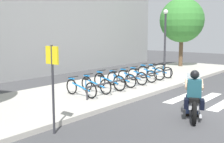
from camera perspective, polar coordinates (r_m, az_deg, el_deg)
name	(u,v)px	position (r m, az deg, el deg)	size (l,w,h in m)	color
ground_plane	(211,112)	(9.92, 18.81, -7.47)	(48.00, 48.00, 0.00)	#424244
sidewalk	(98,90)	(12.35, -2.71, -3.66)	(24.00, 4.40, 0.15)	#B7B2A8
crosswalk_stripe_3	(204,99)	(11.53, 17.64, -5.25)	(2.80, 0.40, 0.01)	white
crosswalk_stripe_4	(184,96)	(11.83, 14.02, -4.77)	(2.80, 0.40, 0.01)	white
motorcycle	(194,102)	(9.03, 15.74, -5.81)	(1.95, 1.04, 1.24)	black
rider	(194,91)	(8.88, 15.83, -3.62)	(0.76, 0.70, 1.45)	#1E4C59
bicycle_0	(81,88)	(10.82, -6.14, -3.19)	(0.48, 1.65, 0.72)	black
bicycle_1	(96,84)	(11.40, -3.21, -2.55)	(0.48, 1.63, 0.73)	black
bicycle_2	(109,81)	(12.00, -0.57, -1.89)	(0.48, 1.74, 0.79)	black
bicycle_3	(121,79)	(12.64, 1.80, -1.48)	(0.48, 1.63, 0.74)	black
bicycle_4	(132,77)	(13.30, 3.94, -1.03)	(0.48, 1.68, 0.73)	black
bicycle_5	(142,75)	(13.97, 5.88, -0.64)	(0.48, 1.68, 0.72)	black
bicycle_6	(151,72)	(14.65, 7.65, -0.16)	(0.48, 1.63, 0.78)	black
bicycle_7	(159,71)	(15.36, 9.24, 0.09)	(0.48, 1.60, 0.72)	black
bike_rack	(137,77)	(12.64, 4.93, -1.10)	(6.35, 0.07, 0.49)	#333338
street_lamp	(165,35)	(17.62, 10.41, 7.16)	(0.28, 0.28, 3.82)	#2D2D33
street_sign	(53,73)	(7.26, -11.61, -0.32)	(0.06, 0.44, 2.24)	#2D2D33
tree_near_rack	(182,20)	(20.49, 13.58, 9.73)	(2.99, 2.99, 4.78)	brown
building_backdrop	(18,17)	(16.47, -18.00, 10.24)	(24.00, 1.20, 6.65)	#969696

